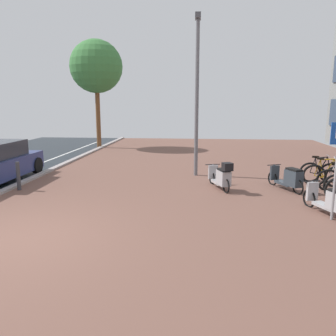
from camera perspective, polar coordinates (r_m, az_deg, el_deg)
name	(u,v)px	position (r m, az deg, el deg)	size (l,w,h in m)	color
ground	(87,243)	(7.10, -13.49, -12.19)	(21.00, 40.00, 0.13)	#1D232A
bicycle_rack_04	(325,176)	(12.35, 24.90, -1.17)	(1.39, 0.54, 1.03)	black
bicycle_rack_05	(320,172)	(12.97, 24.13, -0.64)	(1.37, 0.48, 0.98)	black
scooter_near	(334,200)	(9.11, 26.05, -4.79)	(0.88, 1.66, 0.97)	black
scooter_mid	(222,177)	(10.86, 9.00, -1.42)	(0.83, 1.62, 0.97)	black
scooter_far	(289,178)	(11.29, 19.62, -1.65)	(0.90, 1.61, 0.77)	black
lamp_post	(197,89)	(12.76, 4.88, 13.09)	(0.20, 0.52, 5.80)	slate
street_tree	(96,67)	(21.47, -11.95, 16.27)	(3.12, 3.12, 6.41)	brown
bollard_far	(18,176)	(11.70, -23.82, -1.24)	(0.12, 0.12, 0.90)	#38383D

